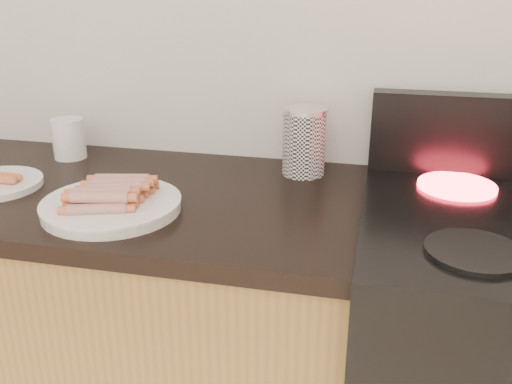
# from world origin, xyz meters

# --- Properties ---
(wall_back) EXTENTS (4.00, 0.04, 2.60)m
(wall_back) POSITION_xyz_m (0.00, 2.00, 1.30)
(wall_back) COLOR silver
(wall_back) RESTS_ON ground
(burner_near_left) EXTENTS (0.18, 0.18, 0.01)m
(burner_near_left) POSITION_xyz_m (0.61, 1.51, 0.92)
(burner_near_left) COLOR black
(burner_near_left) RESTS_ON stove
(burner_far_left) EXTENTS (0.18, 0.18, 0.01)m
(burner_far_left) POSITION_xyz_m (0.61, 1.84, 0.92)
(burner_far_left) COLOR #FF1E2D
(burner_far_left) RESTS_ON stove
(main_plate) EXTENTS (0.37, 0.37, 0.02)m
(main_plate) POSITION_xyz_m (-0.13, 1.56, 0.91)
(main_plate) COLOR white
(main_plate) RESTS_ON counter_slab
(hotdog_pile) EXTENTS (0.12, 0.19, 0.05)m
(hotdog_pile) POSITION_xyz_m (-0.13, 1.56, 0.94)
(hotdog_pile) COLOR #A23436
(hotdog_pile) RESTS_ON main_plate
(canister) EXTENTS (0.11, 0.11, 0.17)m
(canister) POSITION_xyz_m (0.24, 1.89, 0.99)
(canister) COLOR white
(canister) RESTS_ON counter_slab
(mug) EXTENTS (0.10, 0.10, 0.11)m
(mug) POSITION_xyz_m (-0.41, 1.88, 0.95)
(mug) COLOR white
(mug) RESTS_ON counter_slab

